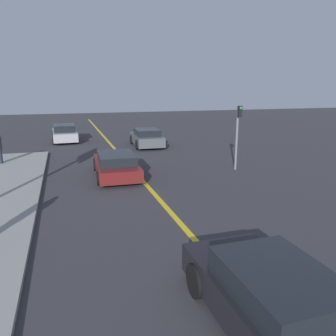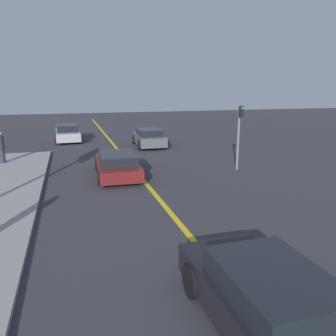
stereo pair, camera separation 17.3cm
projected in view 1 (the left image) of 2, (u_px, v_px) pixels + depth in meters
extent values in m
cube|color=gold|center=(133.00, 170.00, 17.13)|extent=(0.20, 60.00, 0.01)
cube|color=black|center=(270.00, 303.00, 5.75)|extent=(1.82, 4.07, 0.62)
cube|color=black|center=(279.00, 282.00, 5.43)|extent=(1.59, 2.24, 0.47)
cylinder|color=black|center=(197.00, 281.00, 6.69)|extent=(0.22, 0.71, 0.71)
cylinder|color=black|center=(269.00, 267.00, 7.20)|extent=(0.22, 0.71, 0.71)
cube|color=maroon|center=(116.00, 167.00, 15.95)|extent=(2.05, 4.51, 0.55)
cube|color=black|center=(116.00, 158.00, 15.63)|extent=(1.75, 2.50, 0.42)
cylinder|color=black|center=(96.00, 165.00, 17.04)|extent=(0.24, 0.63, 0.62)
cylinder|color=black|center=(130.00, 162.00, 17.50)|extent=(0.24, 0.63, 0.62)
cylinder|color=black|center=(99.00, 178.00, 14.46)|extent=(0.24, 0.63, 0.62)
cylinder|color=black|center=(139.00, 175.00, 14.92)|extent=(0.24, 0.63, 0.62)
cube|color=#4C5156|center=(146.00, 139.00, 24.08)|extent=(2.04, 4.16, 0.66)
cube|color=black|center=(147.00, 132.00, 23.76)|extent=(1.74, 2.32, 0.44)
cylinder|color=black|center=(132.00, 140.00, 25.08)|extent=(0.25, 0.69, 0.68)
cylinder|color=black|center=(154.00, 139.00, 25.53)|extent=(0.25, 0.69, 0.68)
cylinder|color=black|center=(138.00, 145.00, 22.71)|extent=(0.25, 0.69, 0.68)
cylinder|color=black|center=(162.00, 144.00, 23.16)|extent=(0.25, 0.69, 0.68)
cube|color=#9E9EA3|center=(65.00, 135.00, 26.42)|extent=(1.94, 4.64, 0.65)
cube|color=black|center=(64.00, 128.00, 26.07)|extent=(1.66, 2.57, 0.51)
cylinder|color=black|center=(53.00, 135.00, 27.48)|extent=(0.24, 0.72, 0.71)
cylinder|color=black|center=(74.00, 134.00, 28.03)|extent=(0.24, 0.72, 0.71)
cylinder|color=black|center=(54.00, 140.00, 24.88)|extent=(0.24, 0.72, 0.71)
cylinder|color=black|center=(77.00, 139.00, 25.43)|extent=(0.24, 0.72, 0.71)
cylinder|color=#282D3D|center=(0.00, 157.00, 18.00)|extent=(0.30, 0.30, 0.75)
cylinder|color=slate|center=(237.00, 138.00, 16.93)|extent=(0.12, 0.12, 3.32)
cube|color=black|center=(240.00, 111.00, 16.44)|extent=(0.18, 0.18, 0.55)
sphere|color=green|center=(241.00, 108.00, 16.31)|extent=(0.14, 0.14, 0.14)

